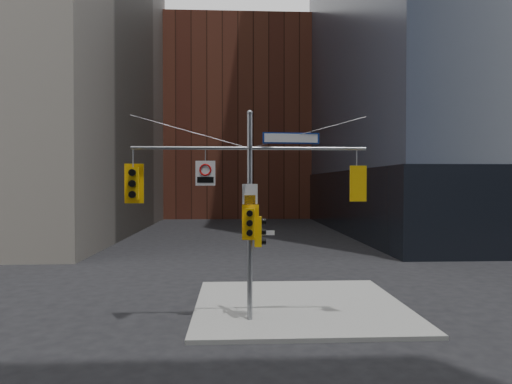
{
  "coord_description": "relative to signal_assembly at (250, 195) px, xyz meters",
  "views": [
    {
      "loc": [
        -0.54,
        -13.5,
        4.8
      ],
      "look_at": [
        0.21,
        2.0,
        4.51
      ],
      "focal_mm": 32.0,
      "sensor_mm": 36.0,
      "label": 1
    }
  ],
  "objects": [
    {
      "name": "brick_midrise",
      "position": [
        0.0,
        56.01,
        9.58
      ],
      "size": [
        26.0,
        20.0,
        28.0
      ],
      "primitive_type": "cube",
      "color": "brown",
      "rests_on": "ground"
    },
    {
      "name": "ground",
      "position": [
        0.0,
        -1.99,
        -4.42
      ],
      "size": [
        160.0,
        160.0,
        0.0
      ],
      "primitive_type": "plane",
      "color": "black",
      "rests_on": "ground"
    },
    {
      "name": "traffic_light_east_arm",
      "position": [
        3.68,
        0.0,
        0.38
      ],
      "size": [
        0.58,
        0.48,
        1.22
      ],
      "rotation": [
        0.0,
        0.0,
        3.21
      ],
      "color": "#F7B60D",
      "rests_on": "ground"
    },
    {
      "name": "street_blade_ns",
      "position": [
        0.0,
        0.46,
        -1.46
      ],
      "size": [
        0.1,
        0.8,
        0.16
      ],
      "rotation": [
        0.0,
        0.0,
        0.09
      ],
      "color": "#145926",
      "rests_on": "ground"
    },
    {
      "name": "regulatory_sign_arm",
      "position": [
        -1.5,
        -0.02,
        0.76
      ],
      "size": [
        0.67,
        0.12,
        0.84
      ],
      "rotation": [
        0.0,
        0.0,
        -0.1
      ],
      "color": "silver",
      "rests_on": "ground"
    },
    {
      "name": "traffic_light_west_arm",
      "position": [
        -3.92,
        0.01,
        0.38
      ],
      "size": [
        0.65,
        0.52,
        1.35
      ],
      "rotation": [
        0.0,
        0.0,
        0.05
      ],
      "color": "#F7B60D",
      "rests_on": "ground"
    },
    {
      "name": "street_blade_ew",
      "position": [
        0.45,
        0.01,
        -1.3
      ],
      "size": [
        0.8,
        0.03,
        0.16
      ],
      "rotation": [
        0.0,
        0.0,
        0.0
      ],
      "color": "silver",
      "rests_on": "ground"
    },
    {
      "name": "sidewalk_corner",
      "position": [
        2.0,
        2.01,
        -4.34
      ],
      "size": [
        8.0,
        8.0,
        0.15
      ],
      "primitive_type": "cube",
      "color": "gray",
      "rests_on": "ground"
    },
    {
      "name": "street_sign_blade",
      "position": [
        1.41,
        0.0,
        1.93
      ],
      "size": [
        1.96,
        0.2,
        0.38
      ],
      "rotation": [
        0.0,
        0.0,
        0.08
      ],
      "color": "navy",
      "rests_on": "ground"
    },
    {
      "name": "signal_assembly",
      "position": [
        0.0,
        0.0,
        0.0
      ],
      "size": [
        8.0,
        0.8,
        7.3
      ],
      "color": "gray",
      "rests_on": "ground"
    },
    {
      "name": "traffic_light_pole_front",
      "position": [
        0.0,
        -0.27,
        -0.93
      ],
      "size": [
        0.57,
        0.48,
        1.2
      ],
      "rotation": [
        0.0,
        0.0,
        -0.11
      ],
      "color": "#F7B60D",
      "rests_on": "ground"
    },
    {
      "name": "traffic_light_pole_side",
      "position": [
        0.32,
        0.01,
        -1.26
      ],
      "size": [
        0.39,
        0.34,
        1.03
      ],
      "rotation": [
        0.0,
        0.0,
        1.56
      ],
      "color": "#F7B60D",
      "rests_on": "ground"
    },
    {
      "name": "podium_ne",
      "position": [
        28.0,
        30.01,
        -1.42
      ],
      "size": [
        36.4,
        36.4,
        6.0
      ],
      "primitive_type": "cube",
      "color": "black",
      "rests_on": "ground"
    },
    {
      "name": "regulatory_sign_pole",
      "position": [
        0.0,
        -0.11,
        0.01
      ],
      "size": [
        0.52,
        0.09,
        0.68
      ],
      "rotation": [
        0.0,
        0.0,
        0.12
      ],
      "color": "silver",
      "rests_on": "ground"
    }
  ]
}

